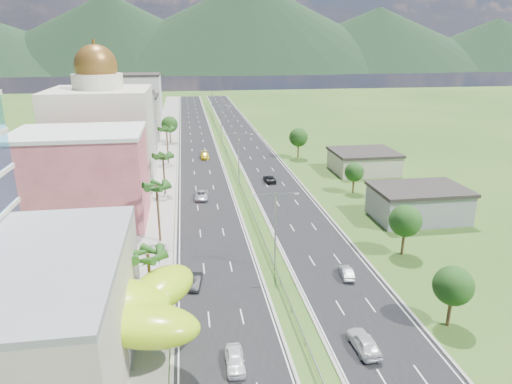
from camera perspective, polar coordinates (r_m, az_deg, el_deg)
name	(u,v)px	position (r m, az deg, el deg)	size (l,w,h in m)	color
ground	(292,312)	(53.35, 4.49, -14.75)	(500.00, 500.00, 0.00)	#2D5119
road_left	(198,145)	(136.61, -7.29, 5.82)	(11.00, 260.00, 0.04)	black
road_right	(248,144)	(137.80, -1.01, 6.07)	(11.00, 260.00, 0.04)	black
sidewalk_left	(165,146)	(136.70, -11.29, 5.64)	(7.00, 260.00, 0.12)	gray
median_guardrail	(229,157)	(119.38, -3.40, 4.43)	(0.10, 216.06, 0.76)	gray
streetlight_median_b	(275,224)	(58.91, 2.44, -3.98)	(6.04, 0.25, 11.00)	gray
streetlight_median_c	(239,153)	(96.68, -2.18, 4.90)	(6.04, 0.25, 11.00)	gray
streetlight_median_d	(221,119)	(140.66, -4.38, 9.06)	(6.04, 0.25, 11.00)	gray
streetlight_median_e	(212,101)	(185.13, -5.54, 11.22)	(6.04, 0.25, 11.00)	gray
lime_canopy	(97,308)	(47.07, -19.27, -13.57)	(18.00, 15.00, 7.40)	#A3D314
pink_shophouse	(83,179)	(80.31, -20.84, 1.47)	(20.00, 15.00, 15.00)	#C35059
domed_building	(103,131)	(101.48, -18.60, 7.26)	(20.00, 20.00, 28.70)	beige
midrise_grey	(123,126)	(126.27, -16.24, 7.92)	(16.00, 15.00, 16.00)	gray
midrise_beige	(132,119)	(148.07, -15.20, 8.84)	(16.00, 15.00, 13.00)	#AEA090
midrise_white	(138,101)	(170.41, -14.50, 10.90)	(16.00, 15.00, 18.00)	silver
shed_near	(418,204)	(83.06, 19.60, -1.48)	(15.00, 10.00, 5.00)	gray
shed_far	(363,162)	(109.92, 13.28, 3.61)	(14.00, 12.00, 4.40)	#AEA090
palm_tree_b	(148,257)	(50.68, -13.34, -7.94)	(3.60, 3.60, 8.10)	#47301C
palm_tree_c	(157,188)	(68.75, -12.32, 0.44)	(3.60, 3.60, 9.60)	#47301C
palm_tree_d	(163,158)	(91.14, -11.56, 4.23)	(3.60, 3.60, 8.60)	#47301C
palm_tree_e	(167,131)	(115.42, -11.12, 7.55)	(3.60, 3.60, 9.40)	#47301C
leafy_tree_lfar	(170,124)	(140.50, -10.74, 8.30)	(4.90, 4.90, 8.05)	#47301C
leafy_tree_ra	(453,286)	(52.79, 23.43, -10.72)	(4.20, 4.20, 6.90)	#47301C
leafy_tree_rb	(405,221)	(67.34, 18.17, -3.45)	(4.55, 4.55, 7.47)	#47301C
leafy_tree_rc	(354,172)	(93.02, 12.18, 2.45)	(3.85, 3.85, 6.33)	#47301C
leafy_tree_rd	(299,137)	(119.40, 5.34, 6.82)	(4.90, 4.90, 8.05)	#47301C
mountain_ridge	(250,71)	(499.37, -0.72, 14.87)	(860.00, 140.00, 90.00)	black
car_white_near_left	(235,360)	(45.38, -2.64, -20.22)	(1.76, 4.36, 1.49)	white
car_dark_left	(195,282)	(58.22, -7.58, -11.03)	(1.38, 3.97, 1.31)	black
car_silver_mid_left	(202,195)	(89.01, -6.80, -0.39)	(2.48, 5.38, 1.49)	#ADB0B5
car_yellow_far_left	(205,155)	(120.39, -6.43, 4.56)	(2.19, 5.39, 1.56)	gold
car_white_near_right	(364,342)	(48.44, 13.34, -17.78)	(2.02, 5.03, 1.71)	silver
car_silver_right	(346,272)	(60.99, 11.22, -9.80)	(1.39, 3.97, 1.31)	#AAAEB2
car_dark_far_right	(270,179)	(99.36, 1.72, 1.68)	(2.27, 4.93, 1.37)	black
motorcycle	(182,332)	(49.67, -9.29, -16.87)	(0.55, 1.81, 1.16)	black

